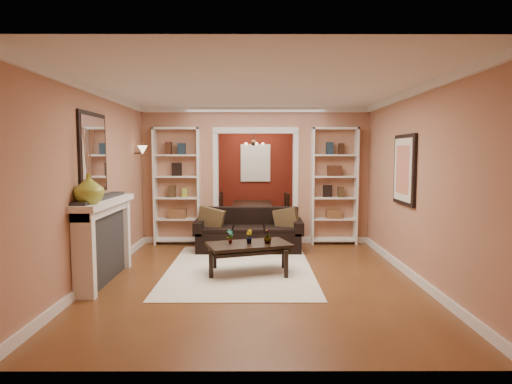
{
  "coord_description": "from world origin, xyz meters",
  "views": [
    {
      "loc": [
        -0.01,
        -7.37,
        1.78
      ],
      "look_at": [
        0.0,
        -0.8,
        1.2
      ],
      "focal_mm": 30.0,
      "sensor_mm": 36.0,
      "label": 1
    }
  ],
  "objects_px": {
    "sofa": "(249,230)",
    "fireplace": "(106,241)",
    "dining_table": "(254,216)",
    "bookshelf_right": "(334,186)",
    "bookshelf_left": "(177,186)",
    "coffee_table": "(249,258)"
  },
  "relations": [
    {
      "from": "coffee_table",
      "to": "dining_table",
      "type": "height_order",
      "value": "dining_table"
    },
    {
      "from": "sofa",
      "to": "bookshelf_right",
      "type": "bearing_deg",
      "value": 19.05
    },
    {
      "from": "bookshelf_right",
      "to": "sofa",
      "type": "bearing_deg",
      "value": -160.95
    },
    {
      "from": "bookshelf_left",
      "to": "sofa",
      "type": "bearing_deg",
      "value": -22.22
    },
    {
      "from": "sofa",
      "to": "dining_table",
      "type": "xyz_separation_m",
      "value": [
        0.08,
        2.33,
        -0.09
      ]
    },
    {
      "from": "bookshelf_left",
      "to": "dining_table",
      "type": "xyz_separation_m",
      "value": [
        1.5,
        1.75,
        -0.85
      ]
    },
    {
      "from": "sofa",
      "to": "fireplace",
      "type": "height_order",
      "value": "fireplace"
    },
    {
      "from": "sofa",
      "to": "dining_table",
      "type": "height_order",
      "value": "sofa"
    },
    {
      "from": "bookshelf_left",
      "to": "bookshelf_right",
      "type": "relative_size",
      "value": 1.0
    },
    {
      "from": "sofa",
      "to": "fireplace",
      "type": "relative_size",
      "value": 1.16
    },
    {
      "from": "bookshelf_right",
      "to": "fireplace",
      "type": "distance_m",
      "value": 4.47
    },
    {
      "from": "fireplace",
      "to": "dining_table",
      "type": "bearing_deg",
      "value": 64.47
    },
    {
      "from": "bookshelf_right",
      "to": "dining_table",
      "type": "bearing_deg",
      "value": 132.37
    },
    {
      "from": "bookshelf_right",
      "to": "fireplace",
      "type": "height_order",
      "value": "bookshelf_right"
    },
    {
      "from": "bookshelf_left",
      "to": "fireplace",
      "type": "xyz_separation_m",
      "value": [
        -0.54,
        -2.53,
        -0.57
      ]
    },
    {
      "from": "sofa",
      "to": "dining_table",
      "type": "distance_m",
      "value": 2.33
    },
    {
      "from": "fireplace",
      "to": "dining_table",
      "type": "xyz_separation_m",
      "value": [
        2.04,
        4.28,
        -0.28
      ]
    },
    {
      "from": "sofa",
      "to": "dining_table",
      "type": "relative_size",
      "value": 1.16
    },
    {
      "from": "sofa",
      "to": "bookshelf_left",
      "type": "height_order",
      "value": "bookshelf_left"
    },
    {
      "from": "bookshelf_right",
      "to": "dining_table",
      "type": "xyz_separation_m",
      "value": [
        -1.6,
        1.75,
        -0.85
      ]
    },
    {
      "from": "fireplace",
      "to": "sofa",
      "type": "bearing_deg",
      "value": 44.86
    },
    {
      "from": "sofa",
      "to": "bookshelf_left",
      "type": "bearing_deg",
      "value": 157.78
    }
  ]
}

